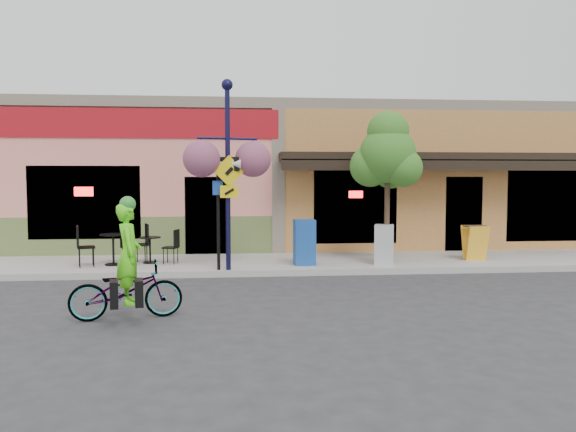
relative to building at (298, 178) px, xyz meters
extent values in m
plane|color=#2D2D30|center=(0.00, -7.50, -2.25)|extent=(90.00, 90.00, 0.00)
cube|color=#9E9B93|center=(0.00, -5.50, -2.17)|extent=(24.00, 3.00, 0.15)
cube|color=#A8A59E|center=(0.00, -6.95, -2.17)|extent=(24.00, 0.12, 0.15)
imported|color=maroon|center=(-3.98, -10.62, -1.78)|extent=(1.87, 0.96, 0.94)
imported|color=#5FF619|center=(-3.93, -10.62, -1.43)|extent=(0.50, 0.66, 1.63)
camera|label=1|loc=(-2.22, -19.78, 0.05)|focal=35.00mm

